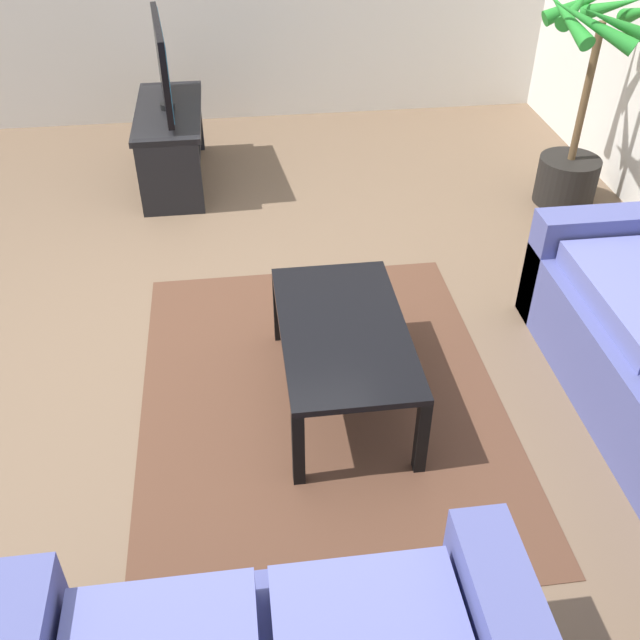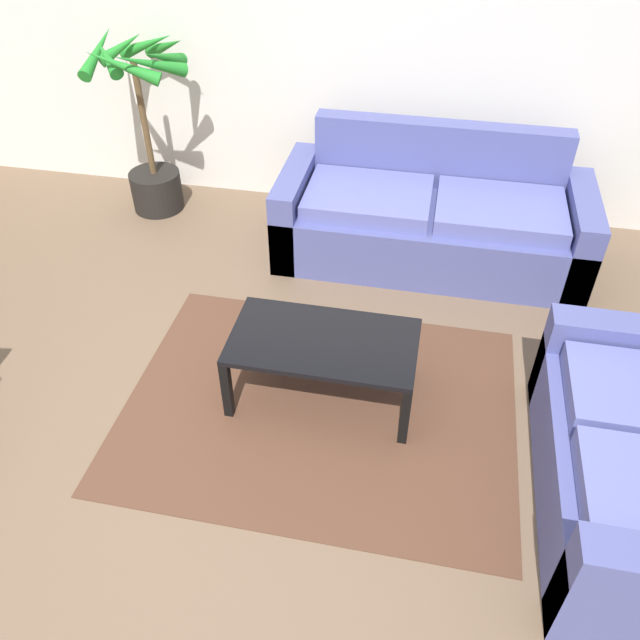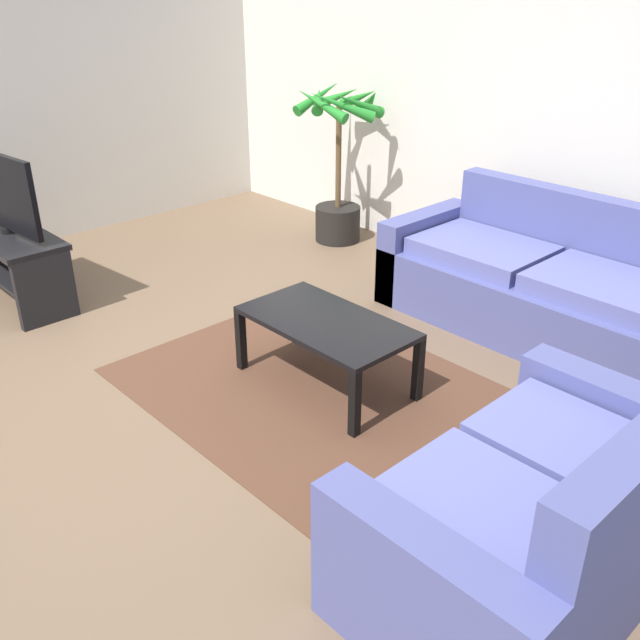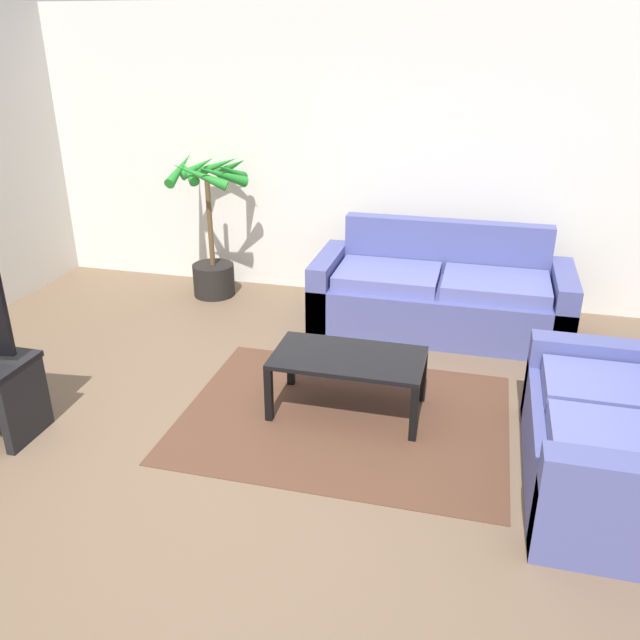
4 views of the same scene
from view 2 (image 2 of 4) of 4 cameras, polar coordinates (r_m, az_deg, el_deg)
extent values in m
plane|color=brown|center=(3.48, -12.49, -13.40)|extent=(6.60, 6.60, 0.00)
cube|color=silver|center=(5.14, -1.70, 24.35)|extent=(6.00, 0.06, 2.70)
cube|color=#4C518C|center=(4.80, 9.71, 7.59)|extent=(2.19, 0.90, 0.42)
cube|color=#4C518C|center=(4.91, 10.60, 14.28)|extent=(1.83, 0.16, 0.48)
cube|color=#4C518C|center=(4.85, -2.20, 9.95)|extent=(0.18, 0.90, 0.62)
cube|color=#4C518C|center=(4.85, 21.79, 6.89)|extent=(0.18, 0.90, 0.62)
cube|color=#5D63A4|center=(4.64, 4.32, 10.76)|extent=(0.88, 0.66, 0.12)
cube|color=#5D63A4|center=(4.64, 15.72, 9.30)|extent=(0.88, 0.66, 0.12)
cube|color=#4C518C|center=(3.86, 25.52, -3.84)|extent=(0.90, 0.18, 0.62)
cube|color=#5D63A4|center=(3.47, 26.43, -5.99)|extent=(0.66, 0.54, 0.12)
cube|color=black|center=(3.49, 0.31, -1.93)|extent=(1.03, 0.57, 0.03)
cube|color=black|center=(3.56, -8.27, -6.13)|extent=(0.05, 0.05, 0.39)
cube|color=black|center=(3.43, 7.56, -8.47)|extent=(0.05, 0.05, 0.39)
cube|color=black|center=(3.92, -5.98, -0.80)|extent=(0.05, 0.05, 0.39)
cube|color=black|center=(3.79, 8.32, -2.71)|extent=(0.05, 0.05, 0.39)
cube|color=#513323|center=(3.71, -0.01, -7.60)|extent=(2.20, 1.70, 0.01)
cylinder|color=black|center=(5.56, -14.30, 11.11)|extent=(0.41, 0.41, 0.32)
cylinder|color=brown|center=(5.31, -15.38, 16.75)|extent=(0.05, 0.05, 0.88)
cone|color=#228228|center=(5.02, -13.66, 21.75)|extent=(0.15, 0.53, 0.28)
cone|color=#228228|center=(5.26, -13.57, 22.58)|extent=(0.49, 0.42, 0.29)
cone|color=#228228|center=(5.33, -15.16, 22.57)|extent=(0.46, 0.13, 0.26)
cone|color=#228228|center=(5.31, -17.30, 22.13)|extent=(0.32, 0.35, 0.23)
cone|color=#228228|center=(5.27, -19.18, 21.62)|extent=(0.10, 0.53, 0.29)
cone|color=#228228|center=(5.10, -18.36, 21.22)|extent=(0.33, 0.33, 0.22)
cone|color=#228228|center=(4.91, -17.12, 20.77)|extent=(0.52, 0.19, 0.28)
cone|color=#228228|center=(4.91, -14.85, 21.15)|extent=(0.42, 0.49, 0.29)
camera|label=1|loc=(2.94, 57.92, 16.05)|focal=40.68mm
camera|label=3|loc=(2.19, 88.52, -17.33)|focal=39.37mm
camera|label=4|loc=(1.41, 177.88, -53.07)|focal=36.86mm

